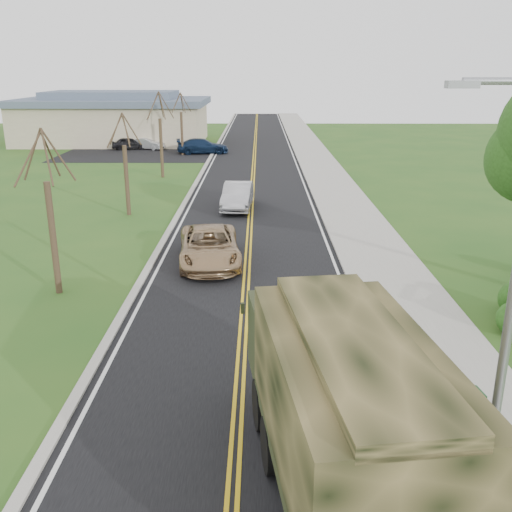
{
  "coord_description": "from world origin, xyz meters",
  "views": [
    {
      "loc": [
        0.52,
        -9.85,
        7.98
      ],
      "look_at": [
        0.4,
        8.95,
        1.8
      ],
      "focal_mm": 40.0,
      "sensor_mm": 36.0,
      "label": 1
    }
  ],
  "objects_px": {
    "suv_champagne": "(209,246)",
    "sedan_silver": "(238,196)",
    "utility_box_near": "(468,407)",
    "military_truck": "(341,398)"
  },
  "relations": [
    {
      "from": "military_truck",
      "to": "suv_champagne",
      "type": "height_order",
      "value": "military_truck"
    },
    {
      "from": "suv_champagne",
      "to": "sedan_silver",
      "type": "relative_size",
      "value": 1.16
    },
    {
      "from": "utility_box_near",
      "to": "suv_champagne",
      "type": "bearing_deg",
      "value": 112.85
    },
    {
      "from": "suv_champagne",
      "to": "military_truck",
      "type": "bearing_deg",
      "value": -81.76
    },
    {
      "from": "utility_box_near",
      "to": "military_truck",
      "type": "bearing_deg",
      "value": -153.33
    },
    {
      "from": "suv_champagne",
      "to": "sedan_silver",
      "type": "bearing_deg",
      "value": 78.94
    },
    {
      "from": "sedan_silver",
      "to": "utility_box_near",
      "type": "distance_m",
      "value": 22.73
    },
    {
      "from": "military_truck",
      "to": "utility_box_near",
      "type": "bearing_deg",
      "value": 27.06
    },
    {
      "from": "suv_champagne",
      "to": "utility_box_near",
      "type": "xyz_separation_m",
      "value": [
        7.01,
        -11.77,
        -0.25
      ]
    },
    {
      "from": "sedan_silver",
      "to": "utility_box_near",
      "type": "height_order",
      "value": "sedan_silver"
    }
  ]
}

